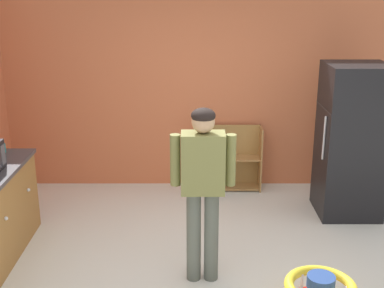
{
  "coord_description": "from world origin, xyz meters",
  "views": [
    {
      "loc": [
        -0.17,
        -4.22,
        2.63
      ],
      "look_at": [
        -0.15,
        0.56,
        1.12
      ],
      "focal_mm": 47.77,
      "sensor_mm": 36.0,
      "label": 1
    }
  ],
  "objects_px": {
    "standing_person": "(201,180)",
    "refrigerator": "(350,141)",
    "bookshelf": "(225,162)",
    "teal_cup": "(0,148)"
  },
  "relations": [
    {
      "from": "bookshelf",
      "to": "standing_person",
      "type": "xyz_separation_m",
      "value": [
        -0.36,
        -2.21,
        0.61
      ]
    },
    {
      "from": "teal_cup",
      "to": "standing_person",
      "type": "bearing_deg",
      "value": -25.45
    },
    {
      "from": "standing_person",
      "to": "refrigerator",
      "type": "bearing_deg",
      "value": 39.78
    },
    {
      "from": "teal_cup",
      "to": "refrigerator",
      "type": "bearing_deg",
      "value": 6.51
    },
    {
      "from": "bookshelf",
      "to": "standing_person",
      "type": "height_order",
      "value": "standing_person"
    },
    {
      "from": "bookshelf",
      "to": "standing_person",
      "type": "distance_m",
      "value": 2.32
    },
    {
      "from": "standing_person",
      "to": "teal_cup",
      "type": "xyz_separation_m",
      "value": [
        -2.13,
        1.01,
        -0.03
      ]
    },
    {
      "from": "bookshelf",
      "to": "teal_cup",
      "type": "distance_m",
      "value": 2.82
    },
    {
      "from": "bookshelf",
      "to": "standing_person",
      "type": "relative_size",
      "value": 0.52
    },
    {
      "from": "bookshelf",
      "to": "teal_cup",
      "type": "bearing_deg",
      "value": -154.34
    }
  ]
}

